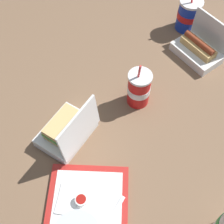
{
  "coord_description": "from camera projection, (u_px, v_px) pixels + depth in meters",
  "views": [
    {
      "loc": [
        0.63,
        -0.07,
        1.01
      ],
      "look_at": [
        0.01,
        -0.05,
        0.05
      ],
      "focal_mm": 50.0,
      "sensor_mm": 36.0,
      "label": 1
    }
  ],
  "objects": [
    {
      "name": "ground_plane",
      "position": [
        125.0,
        117.0,
        1.19
      ],
      "size": [
        3.2,
        3.2,
        0.0
      ],
      "primitive_type": "plane",
      "color": "brown"
    },
    {
      "name": "food_tray",
      "position": [
        86.0,
        221.0,
        0.97
      ],
      "size": [
        0.39,
        0.29,
        0.01
      ],
      "color": "red",
      "rests_on": "ground_plane"
    },
    {
      "name": "ketchup_cup",
      "position": [
        81.0,
        200.0,
        0.99
      ],
      "size": [
        0.04,
        0.04,
        0.02
      ],
      "color": "white",
      "rests_on": "food_tray"
    },
    {
      "name": "napkin_stack",
      "position": [
        73.0,
        200.0,
        1.0
      ],
      "size": [
        0.12,
        0.12,
        0.0
      ],
      "primitive_type": "cube",
      "rotation": [
        0.0,
        0.0,
        -0.19
      ],
      "color": "white",
      "rests_on": "food_tray"
    },
    {
      "name": "plastic_fork",
      "position": [
        115.0,
        211.0,
        0.98
      ],
      "size": [
        0.1,
        0.07,
        0.0
      ],
      "primitive_type": "cube",
      "rotation": [
        0.0,
        0.0,
        -0.57
      ],
      "color": "white",
      "rests_on": "food_tray"
    },
    {
      "name": "clamshell_hotdog_right",
      "position": [
        199.0,
        49.0,
        1.33
      ],
      "size": [
        0.24,
        0.23,
        0.17
      ],
      "color": "white",
      "rests_on": "ground_plane"
    },
    {
      "name": "clamshell_sandwich_center",
      "position": [
        67.0,
        130.0,
        1.1
      ],
      "size": [
        0.25,
        0.24,
        0.19
      ],
      "color": "white",
      "rests_on": "ground_plane"
    },
    {
      "name": "soda_cup_right",
      "position": [
        189.0,
        15.0,
        1.39
      ],
      "size": [
        0.1,
        0.1,
        0.21
      ],
      "color": "#1938B7",
      "rests_on": "ground_plane"
    },
    {
      "name": "soda_cup_left",
      "position": [
        139.0,
        89.0,
        1.16
      ],
      "size": [
        0.09,
        0.09,
        0.21
      ],
      "color": "red",
      "rests_on": "ground_plane"
    }
  ]
}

